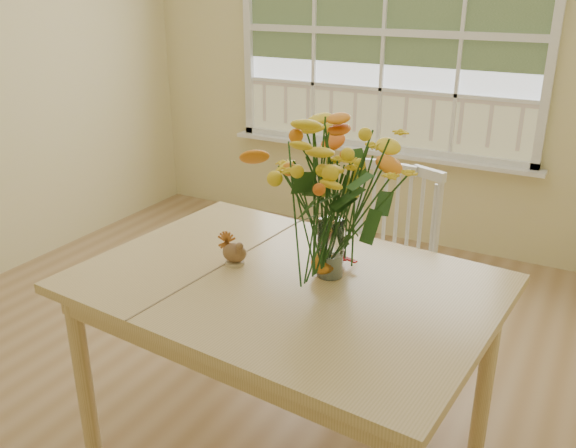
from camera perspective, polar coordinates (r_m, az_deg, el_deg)
The scene contains 9 objects.
floor at distance 3.21m, azimuth -7.14°, elevation -14.56°, with size 4.00×4.50×0.01m, color #A17A4E.
wall_back at distance 4.62m, azimuth 8.97°, elevation 14.86°, with size 4.00×0.02×2.70m, color beige.
window at distance 4.56m, azimuth 8.94°, elevation 17.08°, with size 2.42×0.12×1.74m.
dining_table at distance 2.38m, azimuth -0.23°, elevation -7.17°, with size 1.63×1.22×0.83m.
windsor_chair at distance 3.12m, azimuth 9.06°, elevation -3.35°, with size 0.51×0.49×1.03m.
flower_vase at distance 2.24m, azimuth 4.14°, elevation 2.98°, with size 0.47×0.47×0.56m.
pumpkin at distance 2.35m, azimuth 3.55°, elevation -3.74°, with size 0.12×0.12×0.09m, color orange.
turkey_figurine at distance 2.44m, azimuth -5.02°, elevation -2.71°, with size 0.11×0.09×0.12m.
dark_gourd at distance 2.46m, azimuth 4.54°, elevation -2.94°, with size 0.12×0.07×0.07m.
Camera 1 is at (1.57, -2.06, 1.89)m, focal length 38.00 mm.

